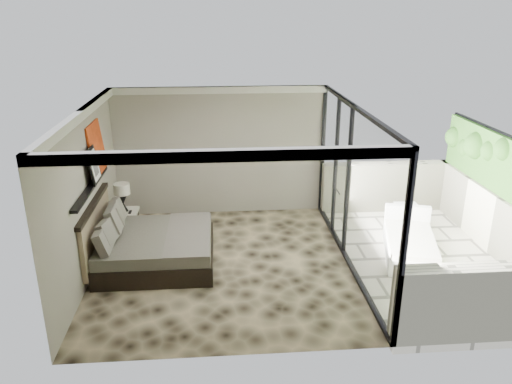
{
  "coord_description": "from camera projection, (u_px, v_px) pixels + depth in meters",
  "views": [
    {
      "loc": [
        -0.05,
        -7.93,
        4.3
      ],
      "look_at": [
        0.62,
        0.4,
        1.22
      ],
      "focal_mm": 35.0,
      "sensor_mm": 36.0,
      "label": 1
    }
  ],
  "objects": [
    {
      "name": "table_lamp",
      "position": [
        122.0,
        194.0,
        9.79
      ],
      "size": [
        0.31,
        0.31,
        0.57
      ],
      "color": "black",
      "rests_on": "nightstand"
    },
    {
      "name": "nightstand",
      "position": [
        126.0,
        223.0,
        10.02
      ],
      "size": [
        0.64,
        0.64,
        0.49
      ],
      "primitive_type": "cube",
      "rotation": [
        0.0,
        0.0,
        -0.38
      ],
      "color": "black",
      "rests_on": "floor"
    },
    {
      "name": "floor",
      "position": [
        223.0,
        265.0,
        8.91
      ],
      "size": [
        5.0,
        5.0,
        0.0
      ],
      "primitive_type": "plane",
      "color": "black",
      "rests_on": "ground"
    },
    {
      "name": "lounger",
      "position": [
        410.0,
        244.0,
        9.22
      ],
      "size": [
        1.29,
        1.91,
        0.68
      ],
      "rotation": [
        0.0,
        0.0,
        -0.26
      ],
      "color": "white",
      "rests_on": "terrace_slab"
    },
    {
      "name": "terrace_slab",
      "position": [
        427.0,
        260.0,
        9.21
      ],
      "size": [
        3.0,
        5.0,
        0.12
      ],
      "primitive_type": "cube",
      "color": "beige",
      "rests_on": "ground"
    },
    {
      "name": "left_wall",
      "position": [
        86.0,
        195.0,
        8.26
      ],
      "size": [
        0.02,
        5.0,
        2.8
      ],
      "primitive_type": "cube",
      "color": "gray",
      "rests_on": "floor"
    },
    {
      "name": "back_wall",
      "position": [
        220.0,
        152.0,
        10.75
      ],
      "size": [
        4.5,
        0.02,
        2.8
      ],
      "primitive_type": "cube",
      "color": "gray",
      "rests_on": "floor"
    },
    {
      "name": "abstract_canvas",
      "position": [
        97.0,
        148.0,
        8.86
      ],
      "size": [
        0.13,
        0.9,
        0.9
      ],
      "primitive_type": "cube",
      "rotation": [
        0.0,
        -0.1,
        0.0
      ],
      "color": "#BD4910",
      "rests_on": "picture_ledge"
    },
    {
      "name": "parapet_far",
      "position": [
        502.0,
        227.0,
        9.1
      ],
      "size": [
        0.3,
        5.0,
        1.1
      ],
      "primitive_type": "cube",
      "color": "beige",
      "rests_on": "terrace_slab"
    },
    {
      "name": "ottoman",
      "position": [
        406.0,
        216.0,
        10.43
      ],
      "size": [
        0.49,
        0.49,
        0.46
      ],
      "primitive_type": "cube",
      "rotation": [
        0.0,
        0.0,
        -0.05
      ],
      "color": "silver",
      "rests_on": "terrace_slab"
    },
    {
      "name": "glass_wall",
      "position": [
        352.0,
        188.0,
        8.59
      ],
      "size": [
        0.08,
        5.0,
        2.8
      ],
      "primitive_type": "cube",
      "color": "white",
      "rests_on": "floor"
    },
    {
      "name": "bed",
      "position": [
        150.0,
        246.0,
        8.87
      ],
      "size": [
        2.06,
        1.99,
        1.14
      ],
      "color": "black",
      "rests_on": "floor"
    },
    {
      "name": "ceiling",
      "position": [
        220.0,
        110.0,
        7.95
      ],
      "size": [
        4.5,
        5.0,
        0.02
      ],
      "primitive_type": "cube",
      "color": "silver",
      "rests_on": "back_wall"
    },
    {
      "name": "framed_print",
      "position": [
        94.0,
        165.0,
        8.39
      ],
      "size": [
        0.11,
        0.5,
        0.6
      ],
      "primitive_type": "cube",
      "rotation": [
        0.0,
        -0.14,
        0.0
      ],
      "color": "black",
      "rests_on": "picture_ledge"
    },
    {
      "name": "picture_ledge",
      "position": [
        91.0,
        187.0,
        8.32
      ],
      "size": [
        0.12,
        2.2,
        0.05
      ],
      "primitive_type": "cube",
      "color": "black",
      "rests_on": "left_wall"
    }
  ]
}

